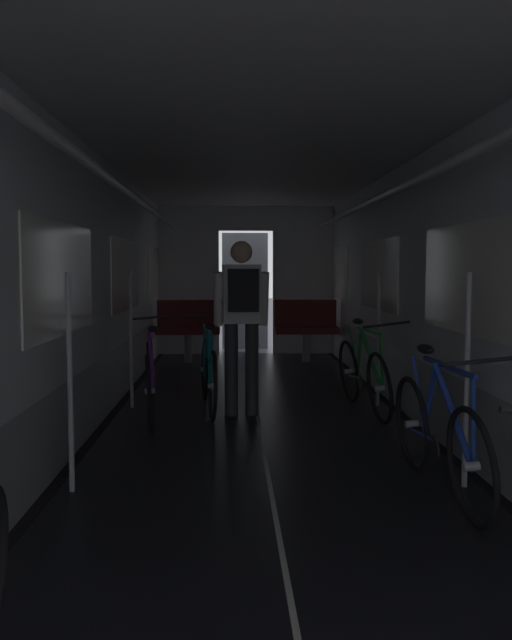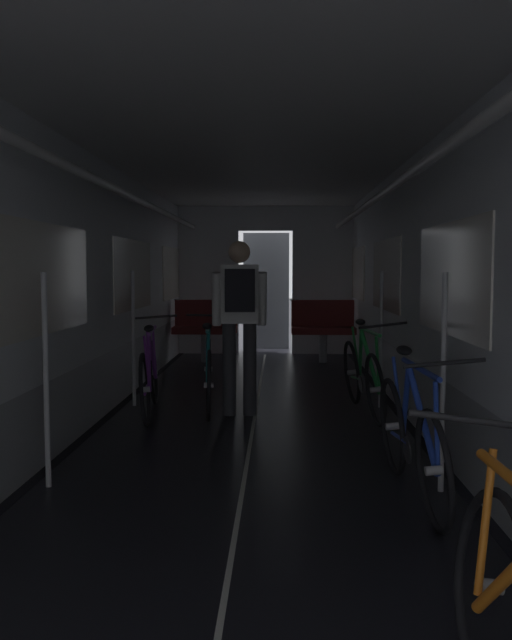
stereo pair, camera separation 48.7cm
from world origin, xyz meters
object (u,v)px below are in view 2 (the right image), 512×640
object	(u,v)px
person_cyclist_aisle	(239,311)
bicycle_blue	(411,438)
bicycle_purple	(149,375)
bench_seat_far_right	(323,325)
bicycle_teal_in_aisle	(208,372)
bicycle_green	(363,375)
bench_seat_far_left	(205,324)

from	to	relation	value
person_cyclist_aisle	bicycle_blue	bearing A→B (deg)	-62.65
bicycle_purple	bench_seat_far_right	bearing A→B (deg)	62.97
bicycle_blue	bicycle_teal_in_aisle	size ratio (longest dim) A/B	1.00
bench_seat_far_right	bicycle_green	world-z (taller)	bench_seat_far_right
bicycle_blue	bicycle_teal_in_aisle	world-z (taller)	bicycle_blue
bicycle_green	bicycle_teal_in_aisle	distance (m)	1.54
bench_seat_far_left	bicycle_blue	bearing A→B (deg)	-72.32
bench_seat_far_left	bicycle_blue	world-z (taller)	bench_seat_far_left
bicycle_blue	bench_seat_far_left	bearing A→B (deg)	107.68
bench_seat_far_right	person_cyclist_aisle	size ratio (longest dim) A/B	0.58
bicycle_green	bicycle_purple	size ratio (longest dim) A/B	1.00
bicycle_purple	bicycle_green	bearing A→B (deg)	2.40
bench_seat_far_right	bicycle_purple	world-z (taller)	bench_seat_far_right
bench_seat_far_left	bicycle_green	world-z (taller)	bench_seat_far_left
bicycle_blue	bicycle_purple	distance (m)	3.13
bicycle_purple	bicycle_teal_in_aisle	world-z (taller)	bicycle_purple
person_cyclist_aisle	bicycle_teal_in_aisle	distance (m)	0.76
bench_seat_far_right	bicycle_teal_in_aisle	size ratio (longest dim) A/B	0.58
bicycle_purple	bench_seat_far_left	bearing A→B (deg)	88.07
bench_seat_far_right	bicycle_blue	size ratio (longest dim) A/B	0.58
bicycle_green	bicycle_purple	bearing A→B (deg)	-177.60
bench_seat_far_left	person_cyclist_aisle	xyz separation A→B (m)	(0.75, -3.80, 0.45)
bicycle_blue	bicycle_purple	bearing A→B (deg)	131.63
bench_seat_far_left	bicycle_purple	world-z (taller)	bench_seat_far_left
bench_seat_far_right	bicycle_blue	xyz separation A→B (m)	(0.15, -6.11, -0.18)
bench_seat_far_left	bench_seat_far_right	distance (m)	1.80
bicycle_blue	bicycle_teal_in_aisle	bearing A→B (deg)	120.62
bicycle_blue	person_cyclist_aisle	size ratio (longest dim) A/B	1.00
bicycle_blue	bicycle_green	bearing A→B (deg)	89.83
bicycle_purple	person_cyclist_aisle	xyz separation A→B (m)	(0.88, -0.03, 0.63)
bicycle_blue	bicycle_teal_in_aisle	distance (m)	2.99
bench_seat_far_right	bicycle_teal_in_aisle	xyz separation A→B (m)	(-1.38, -3.54, -0.18)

